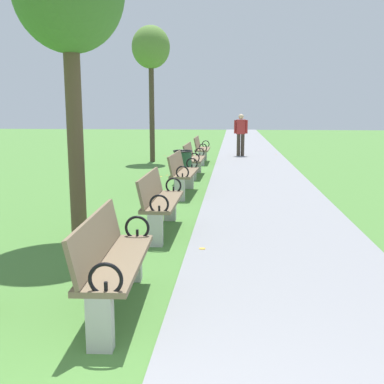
{
  "coord_description": "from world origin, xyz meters",
  "views": [
    {
      "loc": [
        0.59,
        -0.95,
        1.86
      ],
      "look_at": [
        -0.05,
        6.2,
        0.55
      ],
      "focal_mm": 43.09,
      "sensor_mm": 36.0,
      "label": 1
    }
  ],
  "objects_px": {
    "park_bench_3": "(160,201)",
    "pedestrian_walking": "(241,133)",
    "park_bench_5": "(193,159)",
    "park_bench_4": "(182,172)",
    "park_bench_2": "(112,260)",
    "park_bench_6": "(201,149)",
    "tree_3": "(151,50)",
    "trash_bin": "(183,167)"
  },
  "relations": [
    {
      "from": "park_bench_6",
      "to": "park_bench_5",
      "type": "bearing_deg",
      "value": -90.0
    },
    {
      "from": "park_bench_6",
      "to": "pedestrian_walking",
      "type": "height_order",
      "value": "pedestrian_walking"
    },
    {
      "from": "park_bench_3",
      "to": "park_bench_6",
      "type": "distance_m",
      "value": 9.05
    },
    {
      "from": "park_bench_3",
      "to": "park_bench_6",
      "type": "relative_size",
      "value": 1.0
    },
    {
      "from": "park_bench_3",
      "to": "pedestrian_walking",
      "type": "distance_m",
      "value": 11.52
    },
    {
      "from": "park_bench_2",
      "to": "tree_3",
      "type": "height_order",
      "value": "tree_3"
    },
    {
      "from": "park_bench_4",
      "to": "trash_bin",
      "type": "distance_m",
      "value": 1.42
    },
    {
      "from": "tree_3",
      "to": "park_bench_4",
      "type": "bearing_deg",
      "value": -74.25
    },
    {
      "from": "trash_bin",
      "to": "pedestrian_walking",
      "type": "bearing_deg",
      "value": 77.46
    },
    {
      "from": "park_bench_2",
      "to": "park_bench_3",
      "type": "bearing_deg",
      "value": 90.0
    },
    {
      "from": "park_bench_5",
      "to": "trash_bin",
      "type": "distance_m",
      "value": 1.35
    },
    {
      "from": "park_bench_2",
      "to": "park_bench_5",
      "type": "xyz_separation_m",
      "value": [
        -0.0,
        8.66,
        0.0
      ]
    },
    {
      "from": "pedestrian_walking",
      "to": "park_bench_6",
      "type": "bearing_deg",
      "value": -120.26
    },
    {
      "from": "park_bench_2",
      "to": "park_bench_6",
      "type": "relative_size",
      "value": 1.01
    },
    {
      "from": "park_bench_6",
      "to": "trash_bin",
      "type": "bearing_deg",
      "value": -91.87
    },
    {
      "from": "park_bench_2",
      "to": "pedestrian_walking",
      "type": "relative_size",
      "value": 1.0
    },
    {
      "from": "park_bench_4",
      "to": "park_bench_5",
      "type": "xyz_separation_m",
      "value": [
        -0.0,
        2.75,
        0.0
      ]
    },
    {
      "from": "park_bench_4",
      "to": "park_bench_6",
      "type": "distance_m",
      "value": 5.92
    },
    {
      "from": "park_bench_5",
      "to": "trash_bin",
      "type": "bearing_deg",
      "value": -96.27
    },
    {
      "from": "tree_3",
      "to": "park_bench_5",
      "type": "bearing_deg",
      "value": -63.09
    },
    {
      "from": "park_bench_6",
      "to": "pedestrian_walking",
      "type": "xyz_separation_m",
      "value": [
        1.38,
        2.37,
        0.44
      ]
    },
    {
      "from": "park_bench_3",
      "to": "park_bench_5",
      "type": "xyz_separation_m",
      "value": [
        0.0,
        5.89,
        0.0
      ]
    },
    {
      "from": "park_bench_2",
      "to": "pedestrian_walking",
      "type": "distance_m",
      "value": 14.27
    },
    {
      "from": "park_bench_6",
      "to": "pedestrian_walking",
      "type": "bearing_deg",
      "value": 59.74
    },
    {
      "from": "park_bench_4",
      "to": "park_bench_5",
      "type": "bearing_deg",
      "value": 90.0
    },
    {
      "from": "park_bench_4",
      "to": "pedestrian_walking",
      "type": "height_order",
      "value": "pedestrian_walking"
    },
    {
      "from": "tree_3",
      "to": "park_bench_3",
      "type": "bearing_deg",
      "value": -79.39
    },
    {
      "from": "park_bench_2",
      "to": "tree_3",
      "type": "relative_size",
      "value": 0.35
    },
    {
      "from": "park_bench_6",
      "to": "tree_3",
      "type": "xyz_separation_m",
      "value": [
        -1.75,
        0.27,
        3.33
      ]
    },
    {
      "from": "park_bench_2",
      "to": "park_bench_4",
      "type": "relative_size",
      "value": 1.0
    },
    {
      "from": "park_bench_3",
      "to": "park_bench_6",
      "type": "xyz_separation_m",
      "value": [
        -0.0,
        9.05,
        0.0
      ]
    },
    {
      "from": "park_bench_3",
      "to": "park_bench_5",
      "type": "distance_m",
      "value": 5.89
    },
    {
      "from": "park_bench_5",
      "to": "park_bench_6",
      "type": "bearing_deg",
      "value": 90.0
    },
    {
      "from": "park_bench_2",
      "to": "park_bench_3",
      "type": "relative_size",
      "value": 1.01
    },
    {
      "from": "park_bench_3",
      "to": "trash_bin",
      "type": "xyz_separation_m",
      "value": [
        -0.15,
        4.55,
        -0.06
      ]
    },
    {
      "from": "park_bench_2",
      "to": "park_bench_6",
      "type": "bearing_deg",
      "value": 90.0
    },
    {
      "from": "park_bench_5",
      "to": "park_bench_4",
      "type": "bearing_deg",
      "value": -90.0
    },
    {
      "from": "park_bench_6",
      "to": "tree_3",
      "type": "distance_m",
      "value": 3.77
    },
    {
      "from": "pedestrian_walking",
      "to": "park_bench_3",
      "type": "bearing_deg",
      "value": -96.9
    },
    {
      "from": "park_bench_3",
      "to": "pedestrian_walking",
      "type": "xyz_separation_m",
      "value": [
        1.38,
        11.42,
        0.44
      ]
    },
    {
      "from": "tree_3",
      "to": "pedestrian_walking",
      "type": "height_order",
      "value": "tree_3"
    },
    {
      "from": "park_bench_5",
      "to": "tree_3",
      "type": "height_order",
      "value": "tree_3"
    }
  ]
}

